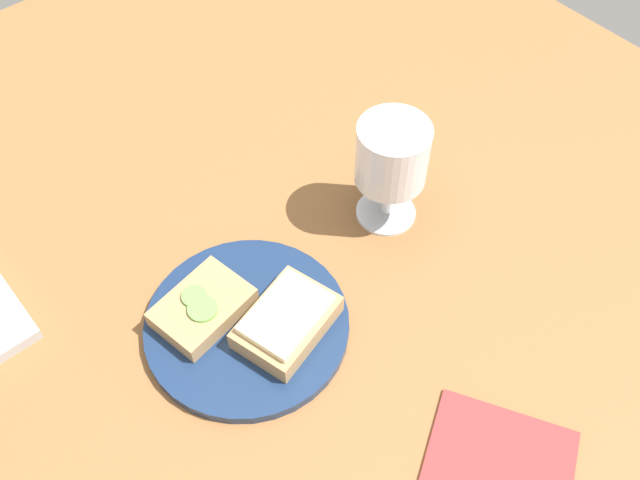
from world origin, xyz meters
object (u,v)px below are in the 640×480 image
at_px(wine_glass, 392,158).
at_px(napkin, 498,470).
at_px(sandwich_with_cucumber, 203,307).
at_px(plate, 246,324).
at_px(sandwich_with_cheese, 287,321).

xyz_separation_m(wine_glass, napkin, (-0.13, -0.30, -0.09)).
bearing_deg(sandwich_with_cucumber, wine_glass, -4.20).
bearing_deg(sandwich_with_cucumber, plate, -52.18).
xyz_separation_m(plate, sandwich_with_cucumber, (-0.03, 0.04, 0.02)).
height_order(plate, wine_glass, wine_glass).
distance_m(plate, sandwich_with_cucumber, 0.05).
relative_size(plate, wine_glass, 1.56).
bearing_deg(plate, sandwich_with_cucumber, 127.82).
relative_size(plate, sandwich_with_cucumber, 2.00).
relative_size(sandwich_with_cucumber, napkin, 0.80).
bearing_deg(sandwich_with_cucumber, sandwich_with_cheese, -52.26).
xyz_separation_m(plate, wine_glass, (0.22, 0.02, 0.09)).
xyz_separation_m(plate, napkin, (0.09, -0.28, -0.00)).
xyz_separation_m(sandwich_with_cucumber, napkin, (0.11, -0.31, -0.02)).
distance_m(sandwich_with_cheese, napkin, 0.25).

